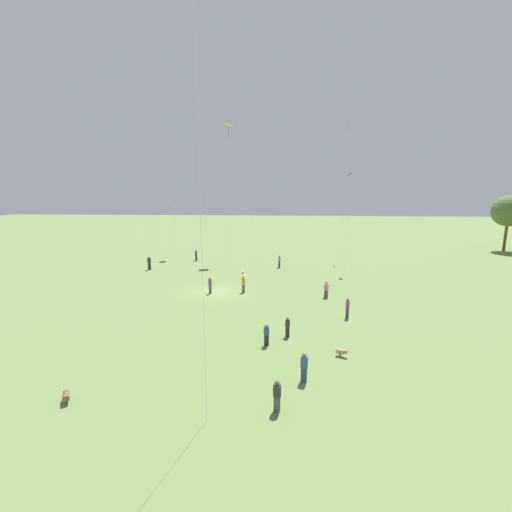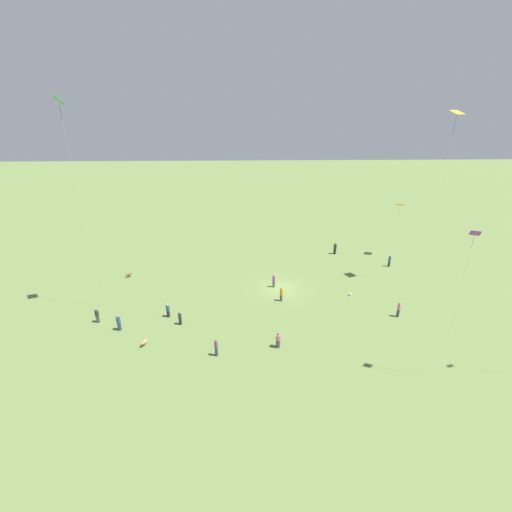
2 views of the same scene
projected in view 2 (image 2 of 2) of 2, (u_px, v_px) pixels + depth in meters
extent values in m
plane|color=olive|center=(280.00, 288.00, 43.18)|extent=(240.00, 240.00, 0.00)
cylinder|color=#232328|center=(389.00, 264.00, 49.05)|extent=(0.36, 0.36, 0.75)
cylinder|color=#2D5193|center=(390.00, 259.00, 48.76)|extent=(0.43, 0.43, 0.74)
sphere|color=#A87A56|center=(390.00, 256.00, 48.56)|extent=(0.24, 0.24, 0.24)
cylinder|color=#4C4C51|center=(278.00, 344.00, 32.26)|extent=(0.52, 0.52, 0.82)
cylinder|color=pink|center=(278.00, 337.00, 31.98)|extent=(0.62, 0.62, 0.57)
sphere|color=brown|center=(278.00, 334.00, 31.82)|extent=(0.24, 0.24, 0.24)
cylinder|color=#4C4C51|center=(274.00, 284.00, 43.30)|extent=(0.40, 0.40, 0.83)
cylinder|color=purple|center=(274.00, 279.00, 42.99)|extent=(0.47, 0.47, 0.73)
sphere|color=#A87A56|center=(274.00, 275.00, 42.80)|extent=(0.24, 0.24, 0.24)
cylinder|color=#333D5B|center=(398.00, 313.00, 37.04)|extent=(0.36, 0.36, 0.89)
cylinder|color=pink|center=(399.00, 307.00, 36.74)|extent=(0.43, 0.43, 0.66)
sphere|color=#A87A56|center=(400.00, 303.00, 36.56)|extent=(0.24, 0.24, 0.24)
cylinder|color=#4C4C51|center=(281.00, 298.00, 40.14)|extent=(0.40, 0.40, 0.82)
cylinder|color=orange|center=(281.00, 292.00, 39.84)|extent=(0.47, 0.47, 0.73)
sphere|color=#A87A56|center=(281.00, 288.00, 39.64)|extent=(0.24, 0.24, 0.24)
cylinder|color=#232328|center=(180.00, 321.00, 35.73)|extent=(0.39, 0.39, 0.75)
cylinder|color=#333338|center=(180.00, 316.00, 35.48)|extent=(0.46, 0.46, 0.55)
sphere|color=#A87A56|center=(179.00, 313.00, 35.32)|extent=(0.24, 0.24, 0.24)
cylinder|color=#333D5B|center=(119.00, 326.00, 34.80)|extent=(0.39, 0.39, 0.85)
cylinder|color=#2D5193|center=(118.00, 320.00, 34.50)|extent=(0.46, 0.46, 0.66)
sphere|color=#A87A56|center=(117.00, 316.00, 34.32)|extent=(0.24, 0.24, 0.24)
cylinder|color=#333D5B|center=(216.00, 352.00, 31.14)|extent=(0.36, 0.36, 0.85)
cylinder|color=purple|center=(216.00, 345.00, 30.84)|extent=(0.42, 0.42, 0.66)
sphere|color=brown|center=(216.00, 341.00, 30.66)|extent=(0.24, 0.24, 0.24)
cylinder|color=#232328|center=(168.00, 314.00, 37.05)|extent=(0.46, 0.46, 0.79)
cylinder|color=#2D5193|center=(168.00, 308.00, 36.78)|extent=(0.54, 0.54, 0.58)
sphere|color=tan|center=(167.00, 305.00, 36.62)|extent=(0.24, 0.24, 0.24)
cylinder|color=#232328|center=(335.00, 251.00, 53.31)|extent=(0.54, 0.54, 0.90)
cylinder|color=#333338|center=(335.00, 246.00, 52.99)|extent=(0.63, 0.63, 0.74)
sphere|color=#A87A56|center=(335.00, 243.00, 52.80)|extent=(0.24, 0.24, 0.24)
cylinder|color=#4C4C51|center=(98.00, 319.00, 36.09)|extent=(0.46, 0.46, 0.79)
cylinder|color=#333338|center=(97.00, 313.00, 35.82)|extent=(0.54, 0.54, 0.59)
sphere|color=brown|center=(96.00, 310.00, 35.65)|extent=(0.24, 0.24, 0.24)
cube|color=purple|center=(475.00, 233.00, 23.83)|extent=(0.82, 0.74, 0.48)
cylinder|color=yellow|center=(473.00, 242.00, 24.09)|extent=(0.04, 0.04, 0.94)
cylinder|color=silver|center=(454.00, 312.00, 26.34)|extent=(0.01, 0.01, 12.80)
cube|color=green|center=(58.00, 100.00, 30.76)|extent=(1.33, 1.40, 0.85)
cylinder|color=purple|center=(61.00, 112.00, 31.15)|extent=(0.04, 0.04, 1.29)
cylinder|color=silver|center=(82.00, 216.00, 34.98)|extent=(0.01, 0.01, 21.53)
cube|color=yellow|center=(457.00, 112.00, 36.63)|extent=(1.57, 1.54, 0.44)
cylinder|color=purple|center=(454.00, 125.00, 37.15)|extent=(0.04, 0.04, 1.91)
cylinder|color=silver|center=(437.00, 206.00, 40.65)|extent=(0.01, 0.01, 20.50)
cube|color=orange|center=(400.00, 205.00, 49.71)|extent=(1.40, 1.35, 0.45)
cylinder|color=yellow|center=(399.00, 212.00, 50.16)|extent=(0.04, 0.04, 1.60)
cylinder|color=silver|center=(396.00, 231.00, 51.29)|extent=(0.01, 0.01, 8.04)
cylinder|color=tan|center=(144.00, 342.00, 32.58)|extent=(0.49, 0.58, 0.33)
sphere|color=tan|center=(142.00, 344.00, 32.26)|extent=(0.29, 0.29, 0.29)
cylinder|color=tan|center=(145.00, 344.00, 32.68)|extent=(0.15, 0.15, 0.18)
cylinder|color=brown|center=(128.00, 275.00, 45.88)|extent=(0.59, 0.54, 0.33)
sphere|color=brown|center=(131.00, 274.00, 46.04)|extent=(0.29, 0.29, 0.29)
cylinder|color=brown|center=(128.00, 276.00, 45.98)|extent=(0.15, 0.15, 0.20)
cube|color=beige|center=(350.00, 294.00, 41.40)|extent=(0.31, 0.28, 0.28)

